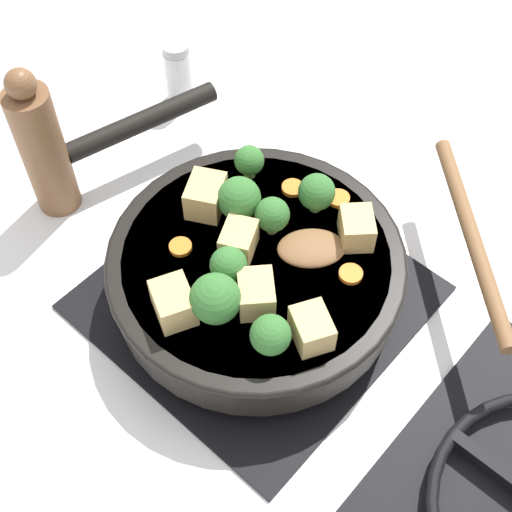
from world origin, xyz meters
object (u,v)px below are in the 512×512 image
wooden_spoon (407,241)px  salt_shaker (178,72)px  skillet_pan (254,267)px  pepper_mill (42,148)px

wooden_spoon → salt_shaker: bearing=-98.8°
skillet_pan → pepper_mill: 0.27m
pepper_mill → salt_shaker: size_ratio=2.26×
pepper_mill → salt_shaker: 0.23m
salt_shaker → pepper_mill: bearing=5.6°
skillet_pan → salt_shaker: (-0.17, -0.28, -0.01)m
pepper_mill → wooden_spoon: bearing=113.8°
salt_shaker → wooden_spoon: bearing=81.2°
pepper_mill → salt_shaker: (-0.22, -0.02, -0.05)m
skillet_pan → wooden_spoon: 0.16m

